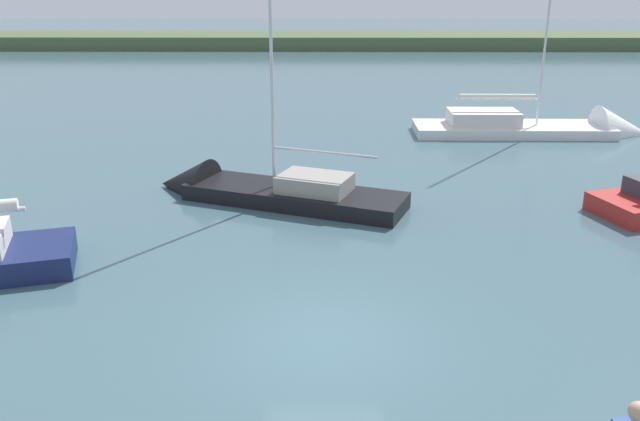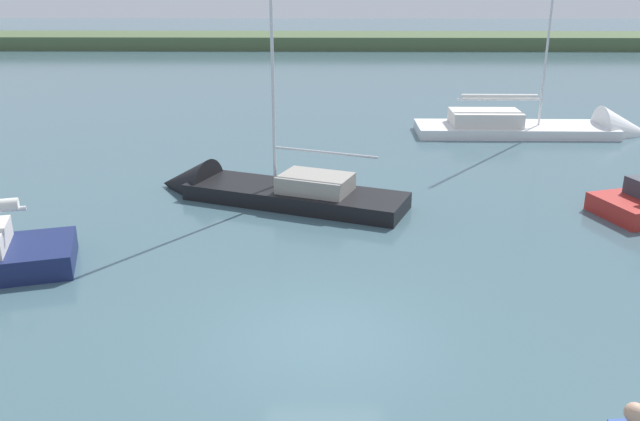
% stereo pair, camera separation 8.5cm
% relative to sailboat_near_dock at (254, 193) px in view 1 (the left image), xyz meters
% --- Properties ---
extents(ground_plane, '(200.00, 200.00, 0.00)m').
position_rel_sailboat_near_dock_xyz_m(ground_plane, '(-2.21, 8.35, -0.18)').
color(ground_plane, '#42606B').
extents(far_shoreline, '(180.00, 8.00, 2.40)m').
position_rel_sailboat_near_dock_xyz_m(far_shoreline, '(-2.21, -46.29, -0.18)').
color(far_shoreline, '#4C603D').
rests_on(far_shoreline, ground_plane).
extents(sailboat_near_dock, '(8.21, 4.70, 9.47)m').
position_rel_sailboat_near_dock_xyz_m(sailboat_near_dock, '(0.00, 0.00, 0.00)').
color(sailboat_near_dock, black).
rests_on(sailboat_near_dock, ground_plane).
extents(sailboat_mid_channel, '(10.16, 2.56, 12.75)m').
position_rel_sailboat_near_dock_xyz_m(sailboat_mid_channel, '(-12.13, -8.85, -0.07)').
color(sailboat_mid_channel, white).
rests_on(sailboat_mid_channel, ground_plane).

